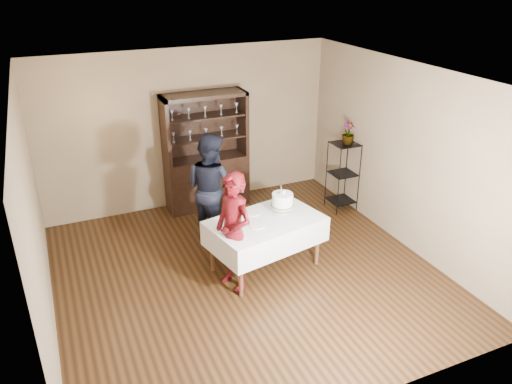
# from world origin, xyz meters

# --- Properties ---
(floor) EXTENTS (5.00, 5.00, 0.00)m
(floor) POSITION_xyz_m (0.00, 0.00, 0.00)
(floor) COLOR black
(floor) RESTS_ON ground
(ceiling) EXTENTS (5.00, 5.00, 0.00)m
(ceiling) POSITION_xyz_m (0.00, 0.00, 2.70)
(ceiling) COLOR silver
(ceiling) RESTS_ON back_wall
(back_wall) EXTENTS (5.00, 0.02, 2.70)m
(back_wall) POSITION_xyz_m (0.00, 2.50, 1.35)
(back_wall) COLOR brown
(back_wall) RESTS_ON floor
(wall_left) EXTENTS (0.02, 5.00, 2.70)m
(wall_left) POSITION_xyz_m (-2.50, 0.00, 1.35)
(wall_left) COLOR brown
(wall_left) RESTS_ON floor
(wall_right) EXTENTS (0.02, 5.00, 2.70)m
(wall_right) POSITION_xyz_m (2.50, 0.00, 1.35)
(wall_right) COLOR brown
(wall_right) RESTS_ON floor
(china_hutch) EXTENTS (1.40, 0.48, 2.00)m
(china_hutch) POSITION_xyz_m (0.20, 2.25, 0.66)
(china_hutch) COLOR black
(china_hutch) RESTS_ON floor
(plant_etagere) EXTENTS (0.42, 0.42, 1.20)m
(plant_etagere) POSITION_xyz_m (2.28, 1.20, 0.65)
(plant_etagere) COLOR black
(plant_etagere) RESTS_ON floor
(cake_table) EXTENTS (1.67, 1.21, 0.75)m
(cake_table) POSITION_xyz_m (0.30, 0.03, 0.58)
(cake_table) COLOR silver
(cake_table) RESTS_ON floor
(woman) EXTENTS (0.57, 0.68, 1.61)m
(woman) POSITION_xyz_m (-0.25, -0.19, 0.80)
(woman) COLOR #3B0705
(woman) RESTS_ON floor
(man) EXTENTS (0.97, 1.04, 1.70)m
(man) POSITION_xyz_m (-0.10, 1.13, 0.85)
(man) COLOR black
(man) RESTS_ON floor
(cake) EXTENTS (0.36, 0.36, 0.45)m
(cake) POSITION_xyz_m (0.60, 0.14, 0.93)
(cake) COLOR silver
(cake) RESTS_ON cake_table
(plate_near) EXTENTS (0.23, 0.23, 0.01)m
(plate_near) POSITION_xyz_m (0.12, -0.09, 0.76)
(plate_near) COLOR silver
(plate_near) RESTS_ON cake_table
(plate_far) EXTENTS (0.22, 0.22, 0.01)m
(plate_far) POSITION_xyz_m (0.21, 0.26, 0.76)
(plate_far) COLOR silver
(plate_far) RESTS_ON cake_table
(potted_plant) EXTENTS (0.23, 0.23, 0.37)m
(potted_plant) POSITION_xyz_m (2.31, 1.18, 1.37)
(potted_plant) COLOR #476932
(potted_plant) RESTS_ON plant_etagere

